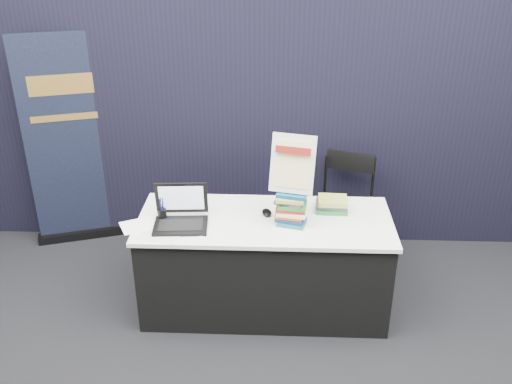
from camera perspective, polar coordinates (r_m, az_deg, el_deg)
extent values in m
plane|color=black|center=(4.03, 0.59, -15.95)|extent=(8.00, 8.00, 0.00)
cube|color=#BBBAB1|center=(7.04, 1.77, 18.50)|extent=(8.00, 0.02, 3.50)
cube|color=black|center=(4.82, 1.28, 8.09)|extent=(6.00, 0.08, 2.40)
cube|color=black|center=(4.24, 0.86, -7.32)|extent=(1.76, 0.71, 0.72)
cube|color=silver|center=(4.04, 0.89, -2.89)|extent=(1.80, 0.75, 0.03)
cube|color=black|center=(3.96, -7.54, -3.38)|extent=(0.38, 0.28, 0.02)
cube|color=black|center=(4.01, -7.36, -0.75)|extent=(0.37, 0.09, 0.26)
cube|color=silver|center=(4.00, -7.38, -0.81)|extent=(0.31, 0.07, 0.20)
ellipsoid|color=black|center=(4.08, 1.08, -2.06)|extent=(0.09, 0.12, 0.03)
cube|color=white|center=(4.04, -11.42, -3.24)|extent=(0.33, 0.29, 0.00)
cube|color=silver|center=(3.90, -9.55, -4.23)|extent=(0.31, 0.25, 0.00)
cube|color=white|center=(3.98, -6.85, -3.37)|extent=(0.36, 0.29, 0.00)
cylinder|color=black|center=(4.06, -9.37, -2.22)|extent=(0.08, 0.08, 0.08)
cube|color=#1D5F6F|center=(3.98, 3.52, -2.98)|extent=(0.22, 0.19, 0.03)
cube|color=navy|center=(3.97, 3.53, -2.64)|extent=(0.22, 0.19, 0.03)
cube|color=#CF651D|center=(3.96, 3.54, -2.31)|extent=(0.22, 0.19, 0.03)
cube|color=beige|center=(3.94, 3.55, -1.97)|extent=(0.22, 0.19, 0.03)
cube|color=maroon|center=(3.93, 3.56, -1.63)|extent=(0.22, 0.19, 0.03)
cube|color=#228134|center=(3.92, 3.57, -1.29)|extent=(0.22, 0.19, 0.03)
cube|color=#4A494E|center=(3.91, 3.58, -0.95)|extent=(0.22, 0.19, 0.03)
cube|color=#AAB448|center=(3.90, 3.59, -0.60)|extent=(0.22, 0.19, 0.03)
cube|color=navy|center=(3.88, 3.60, -0.25)|extent=(0.22, 0.19, 0.03)
cube|color=#228134|center=(4.18, 7.55, -1.61)|extent=(0.23, 0.17, 0.03)
cube|color=#4A494E|center=(4.17, 7.58, -1.21)|extent=(0.23, 0.17, 0.03)
cube|color=#AAB448|center=(4.15, 7.60, -0.82)|extent=(0.23, 0.17, 0.03)
cube|color=black|center=(3.86, 3.61, 0.02)|extent=(0.20, 0.06, 0.02)
cylinder|color=black|center=(3.88, 2.46, 2.12)|extent=(0.03, 0.10, 0.29)
cylinder|color=black|center=(3.89, 4.82, 2.08)|extent=(0.03, 0.10, 0.29)
cube|color=silver|center=(3.82, 3.68, 2.82)|extent=(0.32, 0.18, 0.39)
cube|color=#F8E59B|center=(3.81, 3.68, 2.77)|extent=(0.25, 0.14, 0.31)
cube|color=maroon|center=(3.77, 3.73, 4.15)|extent=(0.24, 0.07, 0.05)
cube|color=black|center=(5.49, -16.85, -4.03)|extent=(0.78, 0.34, 0.07)
cube|color=black|center=(5.14, -18.07, 4.71)|extent=(0.72, 0.26, 1.86)
cube|color=#B48438|center=(4.97, -18.96, 10.11)|extent=(0.49, 0.16, 0.17)
cube|color=#B48438|center=(5.04, -18.50, 7.08)|extent=(0.53, 0.18, 0.06)
cylinder|color=black|center=(4.70, 6.97, -5.82)|extent=(0.02, 0.02, 0.45)
cylinder|color=black|center=(4.75, 11.78, -5.85)|extent=(0.02, 0.02, 0.45)
cylinder|color=black|center=(5.04, 6.66, -3.42)|extent=(0.02, 0.02, 0.45)
cylinder|color=black|center=(5.09, 11.14, -3.47)|extent=(0.02, 0.02, 0.45)
cube|color=black|center=(4.77, 9.35, -2.09)|extent=(0.54, 0.54, 0.04)
cube|color=black|center=(4.78, 9.43, 3.04)|extent=(0.38, 0.17, 0.16)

